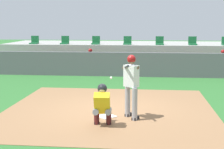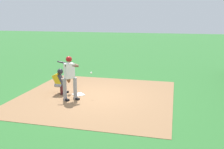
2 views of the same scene
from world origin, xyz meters
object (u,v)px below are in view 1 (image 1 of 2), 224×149
(stadium_seat_2, at_px, (96,42))
(dugout_player_0, at_px, (90,61))
(batter_at_plate, at_px, (131,82))
(dugout_player_1, at_px, (223,62))
(stadium_seat_3, at_px, (127,42))
(stadium_seat_1, at_px, (65,42))
(stadium_seat_0, at_px, (34,42))
(stadium_seat_5, at_px, (193,43))
(catcher_crouched, at_px, (102,103))
(stadium_seat_4, at_px, (160,42))
(home_plate, at_px, (107,116))

(stadium_seat_2, bearing_deg, dugout_player_0, -90.22)
(batter_at_plate, xyz_separation_m, dugout_player_1, (4.31, 8.21, -0.36))
(stadium_seat_2, xyz_separation_m, stadium_seat_3, (1.86, 0.00, 0.00))
(stadium_seat_1, relative_size, stadium_seat_3, 1.00)
(stadium_seat_0, relative_size, stadium_seat_3, 1.00)
(stadium_seat_0, relative_size, stadium_seat_5, 1.00)
(catcher_crouched, bearing_deg, batter_at_plate, 45.99)
(batter_at_plate, relative_size, stadium_seat_4, 3.76)
(stadium_seat_3, bearing_deg, stadium_seat_1, 180.00)
(dugout_player_0, bearing_deg, stadium_seat_3, 47.49)
(batter_at_plate, height_order, stadium_seat_3, stadium_seat_3)
(dugout_player_0, xyz_separation_m, stadium_seat_2, (0.01, 2.03, 0.86))
(catcher_crouched, bearing_deg, dugout_player_0, 101.65)
(stadium_seat_1, bearing_deg, stadium_seat_3, 0.00)
(dugout_player_0, relative_size, stadium_seat_1, 2.71)
(catcher_crouched, bearing_deg, dugout_player_1, 60.69)
(stadium_seat_1, bearing_deg, batter_at_plate, -66.73)
(stadium_seat_0, xyz_separation_m, stadium_seat_2, (3.71, 0.00, 0.00))
(home_plate, xyz_separation_m, stadium_seat_4, (1.86, 10.18, 1.51))
(dugout_player_1, relative_size, stadium_seat_5, 2.71)
(catcher_crouched, bearing_deg, stadium_seat_5, 71.23)
(catcher_crouched, distance_m, stadium_seat_3, 11.02)
(dugout_player_1, xyz_separation_m, stadium_seat_0, (-10.58, 2.03, 0.86))
(dugout_player_0, relative_size, stadium_seat_2, 2.71)
(dugout_player_1, height_order, stadium_seat_0, stadium_seat_0)
(stadium_seat_1, relative_size, stadium_seat_4, 1.00)
(catcher_crouched, relative_size, stadium_seat_1, 3.76)
(home_plate, relative_size, dugout_player_0, 0.34)
(stadium_seat_4, bearing_deg, stadium_seat_0, 180.00)
(batter_at_plate, xyz_separation_m, stadium_seat_1, (-4.41, 10.25, 0.50))
(dugout_player_1, distance_m, stadium_seat_0, 10.80)
(stadium_seat_2, bearing_deg, stadium_seat_3, 0.00)
(dugout_player_0, height_order, dugout_player_1, same)
(dugout_player_1, bearing_deg, home_plate, -121.57)
(home_plate, bearing_deg, stadium_seat_5, 69.95)
(stadium_seat_4, relative_size, stadium_seat_5, 1.00)
(dugout_player_0, distance_m, stadium_seat_0, 4.32)
(stadium_seat_4, bearing_deg, dugout_player_0, -151.34)
(home_plate, xyz_separation_m, stadium_seat_0, (-5.57, 10.18, 1.51))
(catcher_crouched, bearing_deg, stadium_seat_4, 80.31)
(batter_at_plate, relative_size, stadium_seat_1, 3.76)
(catcher_crouched, xyz_separation_m, stadium_seat_4, (1.88, 10.98, 0.93))
(stadium_seat_0, distance_m, stadium_seat_4, 7.43)
(home_plate, bearing_deg, stadium_seat_3, 90.00)
(batter_at_plate, distance_m, dugout_player_0, 8.61)
(stadium_seat_0, distance_m, stadium_seat_2, 3.71)
(stadium_seat_1, bearing_deg, dugout_player_0, -47.73)
(dugout_player_0, bearing_deg, stadium_seat_1, 132.27)
(catcher_crouched, distance_m, stadium_seat_5, 11.64)
(catcher_crouched, distance_m, dugout_player_1, 10.26)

